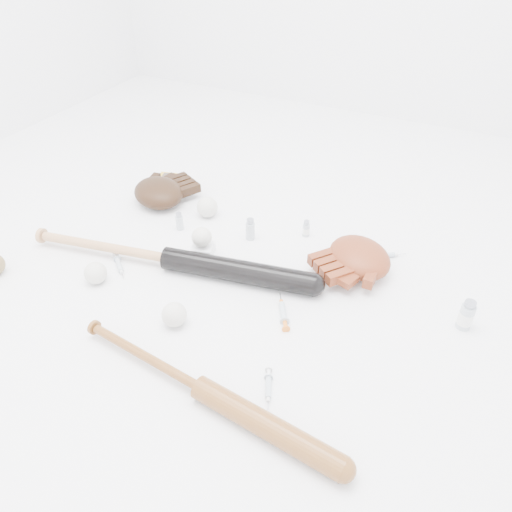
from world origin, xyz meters
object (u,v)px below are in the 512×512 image
at_px(bat_dark, 168,258).
at_px(pedestal, 203,250).
at_px(glove_dark, 159,192).
at_px(bat_wood, 201,388).

bearing_deg(bat_dark, pedestal, 48.76).
relative_size(glove_dark, pedestal, 3.66).
xyz_separation_m(bat_dark, bat_wood, (0.35, -0.39, -0.01)).
bearing_deg(pedestal, bat_dark, -121.04).
bearing_deg(pedestal, glove_dark, 146.41).
xyz_separation_m(bat_wood, glove_dark, (-0.61, 0.71, 0.02)).
relative_size(bat_dark, bat_wood, 1.26).
bearing_deg(bat_wood, bat_dark, 139.83).
xyz_separation_m(bat_dark, pedestal, (0.06, 0.11, -0.02)).
height_order(bat_wood, glove_dark, glove_dark).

